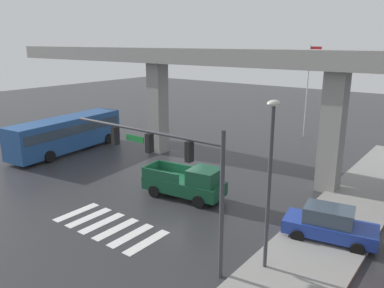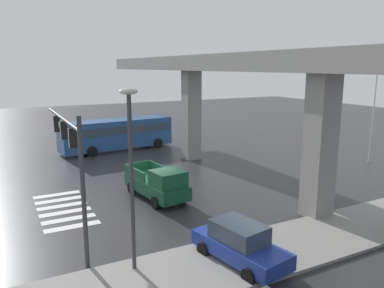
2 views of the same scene
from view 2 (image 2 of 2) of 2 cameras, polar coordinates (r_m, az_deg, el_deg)
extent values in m
plane|color=#2D2D30|center=(24.37, -6.14, -7.61)|extent=(120.00, 120.00, 0.00)
cube|color=silver|center=(25.69, -19.74, -7.22)|extent=(0.55, 2.80, 0.01)
cube|color=silver|center=(24.65, -19.38, -7.98)|extent=(0.55, 2.80, 0.01)
cube|color=silver|center=(23.62, -18.99, -8.82)|extent=(0.55, 2.80, 0.01)
cube|color=silver|center=(22.60, -18.55, -9.72)|extent=(0.55, 2.80, 0.01)
cube|color=silver|center=(21.59, -18.08, -10.72)|extent=(0.55, 2.80, 0.01)
cube|color=silver|center=(20.58, -17.55, -11.81)|extent=(0.55, 2.80, 0.01)
cube|color=gray|center=(26.17, 7.50, 12.13)|extent=(50.01, 2.56, 1.20)
cube|color=gray|center=(32.76, -0.10, 4.32)|extent=(1.30, 1.30, 7.67)
cube|color=gray|center=(20.96, 18.75, -0.46)|extent=(1.30, 1.30, 7.67)
cube|color=gray|center=(17.66, 12.07, -15.32)|extent=(4.00, 36.00, 0.15)
cube|color=#14472D|center=(23.51, -5.43, -6.32)|extent=(5.29, 2.50, 0.80)
cube|color=#14472D|center=(22.05, -3.64, -5.19)|extent=(1.90, 1.94, 0.90)
cube|color=#3F5160|center=(21.67, -3.00, -5.49)|extent=(0.30, 1.67, 0.77)
cube|color=#14472D|center=(24.68, -4.99, -3.74)|extent=(2.64, 0.42, 0.60)
cube|color=#14472D|center=(23.90, -8.64, -4.34)|extent=(2.64, 0.42, 0.60)
cube|color=#14472D|center=(25.44, -8.21, -3.35)|extent=(0.31, 1.75, 0.60)
cylinder|color=black|center=(22.79, -1.46, -7.92)|extent=(0.79, 0.37, 0.76)
cylinder|color=black|center=(21.92, -5.47, -8.78)|extent=(0.79, 0.37, 0.76)
cylinder|color=black|center=(25.36, -5.37, -5.91)|extent=(0.79, 0.37, 0.76)
cylinder|color=black|center=(24.59, -9.07, -6.58)|extent=(0.79, 0.37, 0.76)
cube|color=#234C8C|center=(37.23, -11.26, 1.56)|extent=(3.68, 11.01, 2.70)
cube|color=#2D3D4C|center=(37.16, -11.29, 2.28)|extent=(3.66, 10.48, 0.76)
cube|color=#2D3D4C|center=(39.51, -4.09, 2.82)|extent=(2.24, 0.33, 1.49)
cylinder|color=black|center=(40.09, -6.89, 0.72)|extent=(0.45, 0.99, 0.96)
cylinder|color=black|center=(37.96, -5.21, 0.15)|extent=(0.45, 0.99, 0.96)
cylinder|color=black|center=(37.59, -16.09, -0.38)|extent=(0.45, 0.99, 0.96)
cylinder|color=black|center=(35.31, -14.86, -1.07)|extent=(0.45, 0.99, 0.96)
cube|color=#1E3899|center=(16.27, 7.29, -15.37)|extent=(4.55, 2.50, 0.64)
cube|color=#384756|center=(16.03, 7.09, -13.02)|extent=(2.47, 1.87, 0.76)
cylinder|color=black|center=(16.22, 13.00, -16.96)|extent=(0.67, 0.35, 0.64)
cylinder|color=black|center=(15.07, 8.58, -19.15)|extent=(0.67, 0.35, 0.64)
cylinder|color=black|center=(17.81, 6.16, -14.00)|extent=(0.67, 0.35, 0.64)
cylinder|color=black|center=(16.77, 1.75, -15.63)|extent=(0.67, 0.35, 0.64)
cylinder|color=#38383D|center=(15.46, -16.06, -7.33)|extent=(0.18, 0.18, 6.20)
cylinder|color=#38383D|center=(19.05, -19.10, 3.75)|extent=(8.60, 0.14, 0.14)
cube|color=black|center=(16.49, -17.57, 0.88)|extent=(0.24, 0.32, 0.84)
sphere|color=red|center=(16.45, -17.63, 1.77)|extent=(0.17, 0.17, 0.17)
cube|color=black|center=(18.64, -18.77, 1.99)|extent=(0.24, 0.32, 0.84)
sphere|color=red|center=(18.60, -18.82, 2.78)|extent=(0.17, 0.17, 0.17)
cube|color=black|center=(20.79, -19.72, 2.87)|extent=(0.24, 0.32, 0.84)
sphere|color=red|center=(20.76, -19.77, 3.58)|extent=(0.17, 0.17, 0.17)
cube|color=#19722D|center=(19.49, -19.19, 2.57)|extent=(1.10, 0.04, 0.28)
cylinder|color=#38383D|center=(14.59, -9.07, -6.49)|extent=(0.16, 0.16, 7.00)
ellipsoid|color=beige|center=(13.91, -9.55, 7.84)|extent=(0.44, 0.70, 0.24)
cylinder|color=silver|center=(34.86, 25.73, 4.75)|extent=(0.12, 0.12, 9.05)
camera|label=1|loc=(11.41, -80.80, 8.90)|focal=35.65mm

